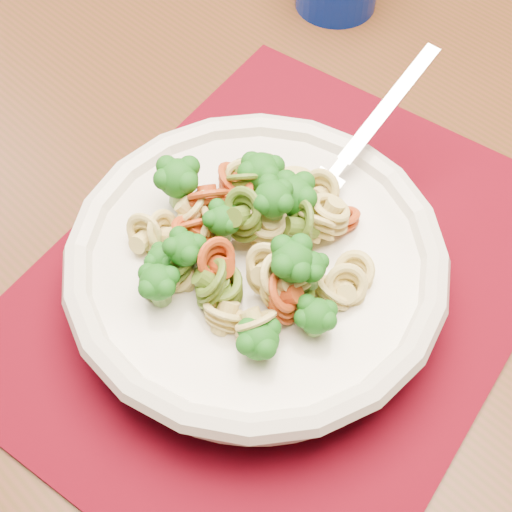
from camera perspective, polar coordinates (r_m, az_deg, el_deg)
dining_table at (r=0.67m, az=-10.53°, el=-1.94°), size 1.48×1.10×0.78m
placemat at (r=0.52m, az=2.24°, el=-2.08°), size 0.49×0.44×0.00m
pasta_bowl at (r=0.49m, az=0.00°, el=-0.66°), size 0.26×0.26×0.05m
pasta_broccoli_heap at (r=0.47m, az=0.00°, el=0.41°), size 0.22×0.22×0.06m
fork at (r=0.51m, az=5.33°, el=5.42°), size 0.18×0.07×0.08m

